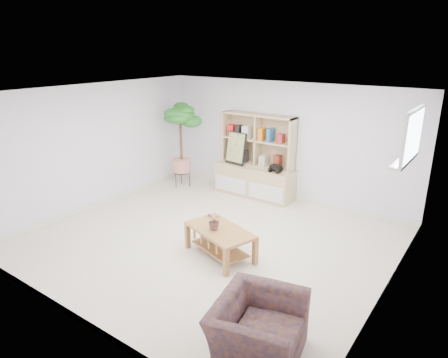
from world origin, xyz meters
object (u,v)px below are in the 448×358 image
Objects in this scene: coffee_table at (220,242)px; floor_tree at (181,146)px; storage_unit at (255,156)px; armchair at (258,326)px.

coffee_table is 3.40m from floor_tree.
storage_unit is 1.58× the size of coffee_table.
coffee_table is at bearing 34.91° from armchair.
floor_tree is (-1.65, -0.44, 0.08)m from storage_unit.
storage_unit is 2.77m from coffee_table.
floor_tree reaches higher than storage_unit.
armchair reaches higher than coffee_table.
coffee_table is at bearing -38.94° from floor_tree.
armchair is at bearing -40.68° from floor_tree.
storage_unit is 1.78× the size of armchair.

